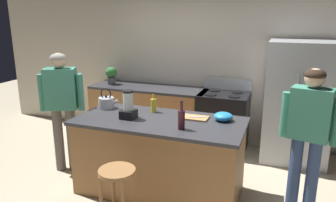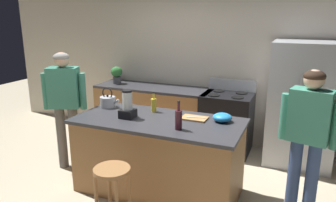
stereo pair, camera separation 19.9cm
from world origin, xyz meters
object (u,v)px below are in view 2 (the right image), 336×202
refrigerator (302,105)px  person_by_sink_right (308,131)px  mixing_bowl (222,117)px  stove_range (226,122)px  kitchen_island (158,156)px  cutting_board (194,118)px  tea_kettle (108,101)px  bar_stool (112,182)px  bottle_wine (179,119)px  potted_plant (117,74)px  person_by_island_left (65,100)px  bottle_soda (154,105)px  chef_knife (196,117)px  blender_appliance (128,106)px

refrigerator → person_by_sink_right: (0.07, -1.35, 0.09)m
person_by_sink_right → mixing_bowl: 0.91m
stove_range → mixing_bowl: size_ratio=5.03×
kitchen_island → cutting_board: bearing=25.5°
cutting_board → tea_kettle: bearing=178.5°
bar_stool → bottle_wine: (0.44, 0.64, 0.51)m
bar_stool → potted_plant: potted_plant is taller
bar_stool → tea_kettle: size_ratio=2.46×
kitchen_island → tea_kettle: bearing=165.4°
refrigerator → person_by_island_left: refrigerator is taller
potted_plant → bottle_soda: bearing=-44.0°
bottle_soda → cutting_board: bottle_soda is taller
chef_knife → person_by_island_left: bearing=168.3°
person_by_island_left → potted_plant: bearing=93.1°
stove_range → potted_plant: size_ratio=3.68×
bar_stool → bottle_wine: 0.93m
kitchen_island → stove_range: 1.60m
person_by_sink_right → cutting_board: person_by_sink_right is taller
kitchen_island → bar_stool: 0.86m
tea_kettle → blender_appliance: bearing=-31.8°
person_by_island_left → mixing_bowl: bearing=3.6°
potted_plant → cutting_board: 2.34m
stove_range → tea_kettle: (-1.31, -1.31, 0.53)m
potted_plant → bottle_soda: potted_plant is taller
tea_kettle → cutting_board: (1.21, -0.03, -0.07)m
stove_range → bottle_soda: (-0.66, -1.26, 0.54)m
refrigerator → blender_appliance: refrigerator is taller
blender_appliance → mixing_bowl: 1.12m
tea_kettle → chef_knife: 1.23m
bar_stool → mixing_bowl: (0.81, 1.08, 0.45)m
refrigerator → mixing_bowl: 1.53m
person_by_sink_right → tea_kettle: size_ratio=5.81×
person_by_island_left → tea_kettle: person_by_island_left is taller
potted_plant → cutting_board: potted_plant is taller
person_by_sink_right → chef_knife: bearing=178.2°
blender_appliance → tea_kettle: 0.55m
mixing_bowl → person_by_sink_right: bearing=-4.9°
person_by_sink_right → potted_plant: bearing=155.8°
bar_stool → potted_plant: (-1.41, 2.41, 0.57)m
stove_range → bottle_soda: bottle_soda is taller
bottle_soda → chef_knife: 0.60m
cutting_board → bottle_wine: bearing=-96.5°
refrigerator → bottle_wine: 2.10m
bar_stool → mixing_bowl: size_ratio=3.08×
kitchen_island → bottle_soda: bearing=124.3°
person_by_sink_right → mixing_bowl: (-0.91, 0.08, 0.00)m
refrigerator → bottle_soda: (-1.72, -1.24, 0.14)m
mixing_bowl → bottle_wine: bearing=-130.0°
kitchen_island → potted_plant: 2.26m
refrigerator → bottle_wine: bearing=-125.1°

